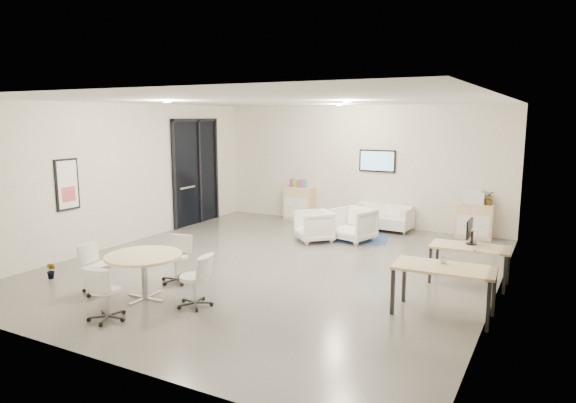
% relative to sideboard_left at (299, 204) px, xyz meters
% --- Properties ---
extents(room_shell, '(9.60, 10.60, 4.80)m').
position_rel_sideboard_left_xyz_m(room_shell, '(1.69, -4.26, 1.14)').
color(room_shell, '#56534E').
rests_on(room_shell, ground).
extents(glass_door, '(0.09, 1.90, 2.85)m').
position_rel_sideboard_left_xyz_m(glass_door, '(-2.26, -1.75, 1.04)').
color(glass_door, black).
rests_on(glass_door, room_shell).
extents(artwork, '(0.05, 0.54, 1.04)m').
position_rel_sideboard_left_xyz_m(artwork, '(-2.28, -5.86, 1.08)').
color(artwork, black).
rests_on(artwork, room_shell).
extents(wall_tv, '(0.98, 0.06, 0.58)m').
position_rel_sideboard_left_xyz_m(wall_tv, '(2.19, 0.20, 1.29)').
color(wall_tv, black).
rests_on(wall_tv, room_shell).
extents(ceiling_spots, '(3.14, 4.14, 0.03)m').
position_rel_sideboard_left_xyz_m(ceiling_spots, '(1.49, -3.43, 2.72)').
color(ceiling_spots, '#FFEAC6').
rests_on(ceiling_spots, room_shell).
extents(sideboard_left, '(0.83, 0.43, 0.93)m').
position_rel_sideboard_left_xyz_m(sideboard_left, '(0.00, 0.00, 0.00)').
color(sideboard_left, tan).
rests_on(sideboard_left, room_shell).
extents(sideboard_right, '(0.84, 0.41, 0.84)m').
position_rel_sideboard_left_xyz_m(sideboard_right, '(4.73, 0.01, -0.05)').
color(sideboard_right, tan).
rests_on(sideboard_right, room_shell).
extents(books, '(0.48, 0.14, 0.22)m').
position_rel_sideboard_left_xyz_m(books, '(-0.04, 0.00, 0.58)').
color(books, red).
rests_on(books, sideboard_left).
extents(printer, '(0.54, 0.46, 0.35)m').
position_rel_sideboard_left_xyz_m(printer, '(4.67, 0.01, 0.54)').
color(printer, white).
rests_on(printer, sideboard_right).
extents(loveseat, '(1.53, 0.84, 0.56)m').
position_rel_sideboard_left_xyz_m(loveseat, '(2.49, -0.14, -0.16)').
color(loveseat, silver).
rests_on(loveseat, room_shell).
extents(blue_rug, '(1.80, 1.40, 0.01)m').
position_rel_sideboard_left_xyz_m(blue_rug, '(2.18, -1.40, -0.46)').
color(blue_rug, navy).
rests_on(blue_rug, room_shell).
extents(armchair_left, '(1.06, 1.06, 0.80)m').
position_rel_sideboard_left_xyz_m(armchair_left, '(1.47, -2.12, -0.06)').
color(armchair_left, silver).
rests_on(armchair_left, room_shell).
extents(armchair_right, '(1.03, 0.99, 0.87)m').
position_rel_sideboard_left_xyz_m(armchair_right, '(2.27, -1.67, -0.03)').
color(armchair_right, silver).
rests_on(armchair_right, room_shell).
extents(desk_rear, '(1.33, 0.70, 0.68)m').
position_rel_sideboard_left_xyz_m(desk_rear, '(5.19, -3.67, 0.15)').
color(desk_rear, tan).
rests_on(desk_rear, room_shell).
extents(desk_front, '(1.46, 0.78, 0.75)m').
position_rel_sideboard_left_xyz_m(desk_front, '(5.10, -5.36, 0.21)').
color(desk_front, tan).
rests_on(desk_front, room_shell).
extents(monitor, '(0.20, 0.50, 0.44)m').
position_rel_sideboard_left_xyz_m(monitor, '(5.15, -3.52, 0.46)').
color(monitor, black).
rests_on(monitor, desk_rear).
extents(round_table, '(1.21, 1.21, 0.74)m').
position_rel_sideboard_left_xyz_m(round_table, '(0.74, -6.92, 0.19)').
color(round_table, tan).
rests_on(round_table, room_shell).
extents(meeting_chairs, '(2.45, 2.45, 0.82)m').
position_rel_sideboard_left_xyz_m(meeting_chairs, '(0.74, -6.92, -0.05)').
color(meeting_chairs, white).
rests_on(meeting_chairs, room_shell).
extents(plant_cabinet, '(0.36, 0.38, 0.26)m').
position_rel_sideboard_left_xyz_m(plant_cabinet, '(5.03, -0.01, 0.50)').
color(plant_cabinet, '#3F7F3F').
rests_on(plant_cabinet, sideboard_right).
extents(plant_floor, '(0.18, 0.31, 0.13)m').
position_rel_sideboard_left_xyz_m(plant_floor, '(-1.50, -6.94, -0.40)').
color(plant_floor, '#3F7F3F').
rests_on(plant_floor, room_shell).
extents(cup, '(0.14, 0.12, 0.12)m').
position_rel_sideboard_left_xyz_m(cup, '(5.04, -5.20, 0.34)').
color(cup, white).
rests_on(cup, desk_front).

